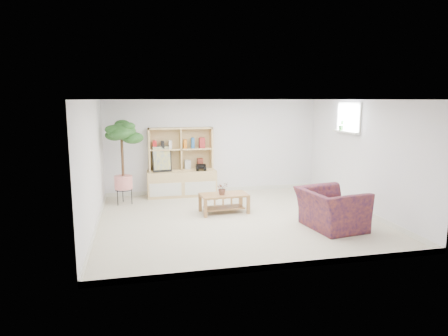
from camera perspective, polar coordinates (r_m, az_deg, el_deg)
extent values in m
cube|color=#B9B298|center=(8.19, 1.90, -7.30)|extent=(5.50, 5.00, 0.01)
cube|color=silver|center=(7.83, 2.00, 9.75)|extent=(5.50, 5.00, 0.01)
cube|color=white|center=(10.34, -1.49, 3.10)|extent=(5.50, 0.01, 2.40)
cube|color=white|center=(5.57, 8.35, -2.81)|extent=(5.50, 0.01, 2.40)
cube|color=white|center=(7.72, -18.24, 0.31)|extent=(0.01, 5.00, 2.40)
cube|color=white|center=(9.00, 19.18, 1.55)|extent=(0.01, 5.00, 2.40)
cube|color=silver|center=(9.42, 17.02, 4.95)|extent=(0.14, 1.00, 0.04)
imported|color=#287331|center=(8.46, -0.27, -2.92)|extent=(0.31, 0.29, 0.27)
imported|color=#0C0D3A|center=(7.77, 15.06, -5.29)|extent=(1.16, 1.29, 0.86)
imported|color=#1A4C1E|center=(9.60, 16.43, 5.89)|extent=(0.16, 0.15, 0.24)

